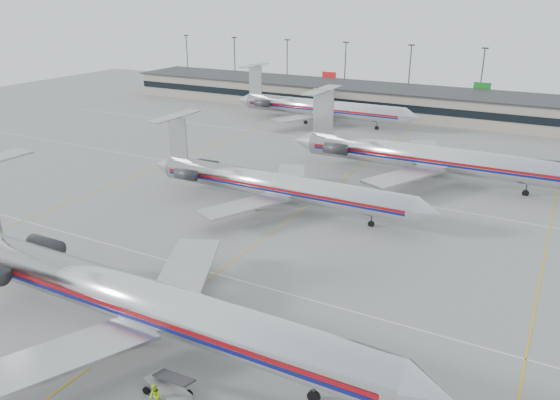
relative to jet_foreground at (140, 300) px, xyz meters
The scene contains 10 objects.
ground 4.60m from the jet_foreground, 115.86° to the left, with size 260.00×260.00×0.00m, color gray.
apron_markings 12.98m from the jet_foreground, 95.30° to the left, with size 160.00×0.15×0.02m, color silver.
terminal 100.35m from the jet_foreground, 90.65° to the left, with size 162.00×17.00×6.25m.
light_mast_row 114.47m from the jet_foreground, 90.57° to the left, with size 163.60×0.40×15.28m.
jet_foreground is the anchor object (origin of this frame).
jet_second_row 32.32m from the jet_foreground, 98.61° to the left, with size 43.06×25.35×11.27m.
jet_third_row 54.23m from the jet_foreground, 79.29° to the left, with size 47.46×29.19×12.98m.
jet_back_row 85.10m from the jet_foreground, 104.58° to the left, with size 44.37×27.29×12.13m.
belt_loader 8.42m from the jet_foreground, 35.39° to the right, with size 4.98×2.58×2.55m.
ramp_worker_far 9.07m from the jet_foreground, 42.99° to the right, with size 0.89×0.69×1.83m, color #B9EB16.
Camera 1 is at (29.89, -31.30, 27.41)m, focal length 35.00 mm.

